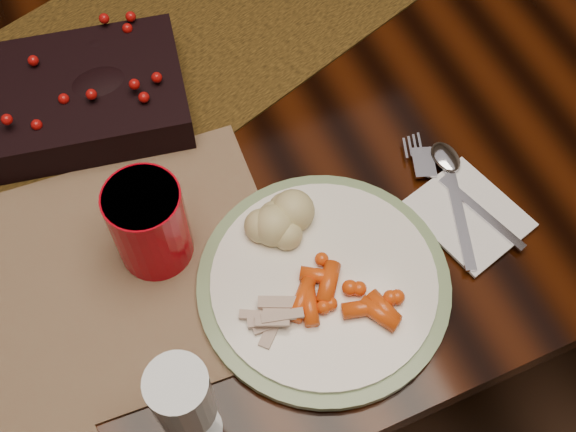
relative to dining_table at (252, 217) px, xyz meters
name	(u,v)px	position (x,y,z in m)	size (l,w,h in m)	color
floor	(259,300)	(0.00, 0.00, -0.38)	(5.00, 5.00, 0.00)	black
dining_table	(252,217)	(0.00, 0.00, 0.00)	(1.80, 1.00, 0.75)	black
table_runner	(179,36)	(-0.05, 0.11, 0.38)	(1.79, 0.37, 0.00)	#402411
centerpiece	(39,100)	(-0.26, 0.04, 0.41)	(0.37, 0.19, 0.07)	black
placemat_main	(94,283)	(-0.27, -0.22, 0.38)	(0.44, 0.32, 0.00)	#836446
dinner_plate	(324,283)	(-0.03, -0.33, 0.39)	(0.29, 0.29, 0.02)	white
baby_carrots	(346,294)	(-0.02, -0.36, 0.40)	(0.12, 0.10, 0.02)	#DE470E
mashed_potatoes	(275,218)	(-0.05, -0.24, 0.42)	(0.09, 0.08, 0.05)	tan
turkey_shreds	(274,318)	(-0.10, -0.35, 0.40)	(0.06, 0.06, 0.01)	gray
napkin	(468,215)	(0.17, -0.31, 0.38)	(0.11, 0.13, 0.00)	white
fork	(451,204)	(0.16, -0.29, 0.39)	(0.03, 0.18, 0.00)	silver
spoon	(470,195)	(0.19, -0.29, 0.39)	(0.03, 0.16, 0.00)	#B8B7C2
red_cup	(149,224)	(-0.19, -0.20, 0.44)	(0.09, 0.09, 0.12)	#B0000C
wine_glass	(187,408)	(-0.22, -0.42, 0.46)	(0.06, 0.06, 0.16)	silver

